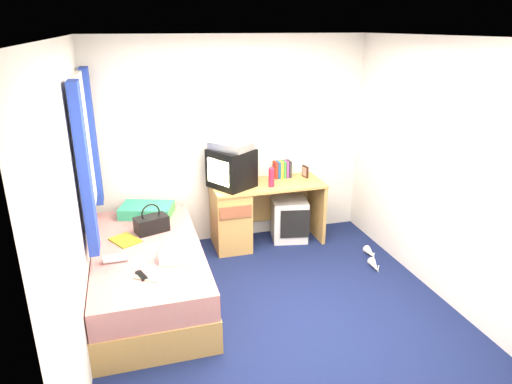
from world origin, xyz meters
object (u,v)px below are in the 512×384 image
object	(u,v)px
storage_cube	(289,219)
aerosol_can	(255,175)
magazine	(125,240)
picture_frame	(305,172)
remote_control	(142,276)
bed	(150,272)
pink_water_bottle	(271,178)
desk	(245,213)
handbag	(152,223)
crt_tv	(231,168)
white_heels	(373,259)
towel	(180,253)
pillow	(147,210)
water_bottle	(115,258)
vcr	(231,146)
colour_swatch_fan	(147,279)

from	to	relation	value
storage_cube	aerosol_can	xyz separation A→B (m)	(-0.41, 0.07, 0.58)
magazine	picture_frame	bearing A→B (deg)	19.52
remote_control	aerosol_can	bearing A→B (deg)	26.99
bed	pink_water_bottle	world-z (taller)	pink_water_bottle
storage_cube	pink_water_bottle	bearing A→B (deg)	-142.40
desk	handbag	bearing A→B (deg)	-154.46
crt_tv	white_heels	world-z (taller)	crt_tv
bed	towel	distance (m)	0.53
handbag	aerosol_can	bearing A→B (deg)	7.42
bed	crt_tv	world-z (taller)	crt_tv
picture_frame	magazine	bearing A→B (deg)	-169.94
pillow	water_bottle	distance (m)	1.04
pink_water_bottle	aerosol_can	world-z (taller)	pink_water_bottle
crt_tv	pink_water_bottle	distance (m)	0.47
crt_tv	vcr	distance (m)	0.26
colour_swatch_fan	pink_water_bottle	bearing A→B (deg)	41.58
vcr	pink_water_bottle	bearing A→B (deg)	34.23
colour_swatch_fan	picture_frame	bearing A→B (deg)	37.71
desk	aerosol_can	xyz separation A→B (m)	(0.15, 0.08, 0.43)
storage_cube	handbag	xyz separation A→B (m)	(-1.66, -0.54, 0.37)
storage_cube	aerosol_can	world-z (taller)	aerosol_can
storage_cube	handbag	world-z (taller)	handbag
water_bottle	pink_water_bottle	bearing A→B (deg)	28.75
bed	towel	size ratio (longest dim) A/B	6.19
bed	magazine	world-z (taller)	magazine
pillow	magazine	xyz separation A→B (m)	(-0.24, -0.58, -0.05)
colour_swatch_fan	desk	bearing A→B (deg)	50.26
towel	remote_control	world-z (taller)	towel
storage_cube	aerosol_can	bearing A→B (deg)	-178.56
storage_cube	remote_control	distance (m)	2.30
vcr	colour_swatch_fan	xyz separation A→B (m)	(-1.05, -1.45, -0.68)
aerosol_can	water_bottle	bearing A→B (deg)	-144.09
remote_control	water_bottle	bearing A→B (deg)	103.37
desk	remote_control	bearing A→B (deg)	-131.70
pink_water_bottle	pillow	bearing A→B (deg)	178.27
aerosol_can	colour_swatch_fan	size ratio (longest dim) A/B	0.82
vcr	pink_water_bottle	world-z (taller)	vcr
colour_swatch_fan	water_bottle	bearing A→B (deg)	123.22
vcr	colour_swatch_fan	size ratio (longest dim) A/B	1.98
towel	water_bottle	world-z (taller)	towel
towel	pillow	bearing A→B (deg)	101.60
handbag	water_bottle	xyz separation A→B (m)	(-0.35, -0.55, -0.05)
crt_tv	white_heels	xyz separation A→B (m)	(1.40, -0.84, -0.93)
bed	pink_water_bottle	xyz separation A→B (m)	(1.45, 0.73, 0.59)
towel	magazine	size ratio (longest dim) A/B	1.15
storage_cube	crt_tv	distance (m)	1.01
picture_frame	water_bottle	size ratio (longest dim) A/B	0.70
pink_water_bottle	picture_frame	bearing A→B (deg)	23.46
picture_frame	white_heels	size ratio (longest dim) A/B	0.28
vcr	handbag	xyz separation A→B (m)	(-0.95, -0.53, -0.60)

